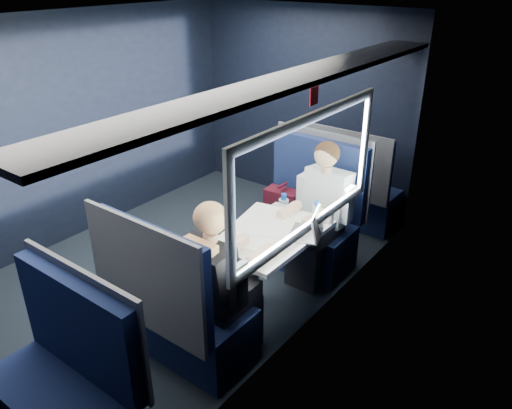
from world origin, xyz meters
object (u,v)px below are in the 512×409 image
Objects in this scene: bottle_small at (316,214)px; cup at (329,217)px; seat_row_back at (66,390)px; woman at (218,276)px; seat_bay_far at (178,311)px; man at (321,206)px; seat_row_front at (350,191)px; laptop at (311,229)px; seat_bay_near at (305,220)px; table at (269,241)px.

bottle_small is 0.14m from cup.
seat_row_back is 1.16m from woman.
man is at bearing 80.97° from seat_bay_far.
woman reaches higher than seat_row_front.
seat_bay_far is 1.09× the size of seat_row_back.
seat_row_front reaches higher than cup.
laptop is at bearing -70.14° from bottle_small.
woman is at bearing -98.90° from bottle_small.
seat_bay_near is 1.00× the size of seat_bay_far.
laptop reaches higher than table.
seat_bay_near reaches higher than bottle_small.
seat_bay_far is 1.09× the size of seat_row_front.
seat_row_back is 3.15× the size of laptop.
laptop is at bearing -90.08° from cup.
seat_row_back is 0.88× the size of woman.
seat_row_back is at bearing -95.80° from table.
seat_bay_far reaches higher than bottle_small.
seat_bay_far reaches higher than seat_row_front.
laptop is 0.20m from bottle_small.
seat_bay_near is at bearing 146.48° from man.
man reaches higher than bottle_small.
laptop is 3.87× the size of cup.
cup is at bearing 77.89° from seat_row_back.
table is at bearing -124.83° from bottle_small.
man is 3.59× the size of laptop.
woman reaches higher than seat_row_back.
bottle_small is at bearing 109.86° from laptop.
seat_bay_near is (-0.19, 0.87, -0.24)m from table.
table is at bearing -84.20° from seat_row_front.
woman is (0.25, 0.17, 0.31)m from seat_bay_far.
table is at bearing -153.97° from laptop.
seat_bay_far reaches higher than cup.
bottle_small is at bearing 55.17° from table.
table is 0.71m from woman.
cup is (0.49, -0.43, 0.37)m from seat_bay_near.
laptop is at bearing -67.48° from man.
man reaches higher than table.
seat_row_back is (0.01, -2.67, -0.01)m from seat_bay_near.
woman is at bearing -90.00° from man.
table is 0.55m from cup.
seat_bay_near reaches higher than laptop.
seat_row_back is 2.53m from man.
seat_row_back reaches higher than laptop.
seat_row_front is 0.88× the size of woman.
seat_row_back is at bearing -90.00° from seat_bay_far.
cup is (0.00, 0.29, -0.02)m from laptop.
bottle_small is (-0.07, 0.19, 0.03)m from laptop.
woman is 3.59× the size of laptop.
table is 10.53× the size of cup.
seat_bay_near is 0.75m from cup.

